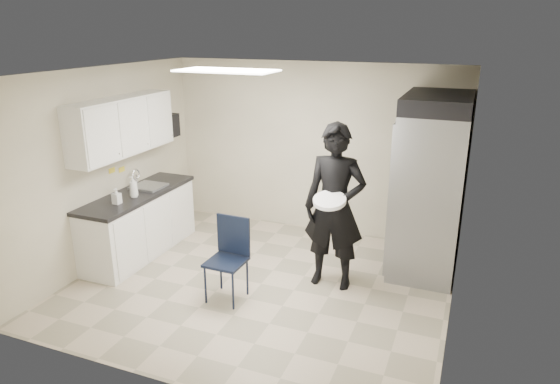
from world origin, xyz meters
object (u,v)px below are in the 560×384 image
at_px(lower_counter, 140,225).
at_px(commercial_fridge, 430,192).
at_px(man_tuxedo, 335,207).
at_px(folding_chair, 226,262).

xyz_separation_m(lower_counter, commercial_fridge, (3.78, 1.07, 0.62)).
height_order(lower_counter, man_tuxedo, man_tuxedo).
relative_size(commercial_fridge, man_tuxedo, 1.03).
distance_m(lower_counter, commercial_fridge, 3.98).
bearing_deg(folding_chair, commercial_fridge, 41.66).
bearing_deg(man_tuxedo, lower_counter, -177.87).
relative_size(folding_chair, man_tuxedo, 0.47).
bearing_deg(folding_chair, man_tuxedo, 39.43).
height_order(commercial_fridge, man_tuxedo, commercial_fridge).
xyz_separation_m(folding_chair, man_tuxedo, (1.05, 0.83, 0.54)).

